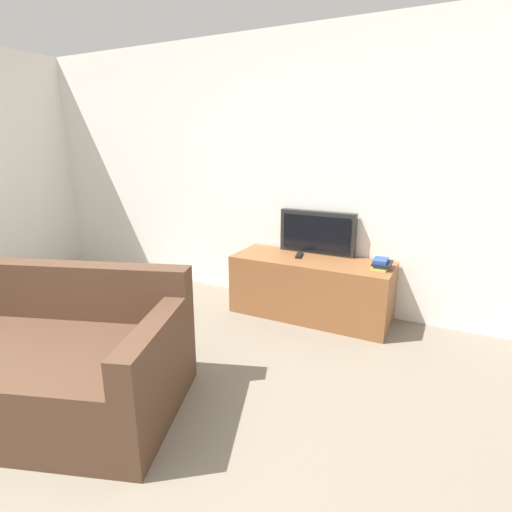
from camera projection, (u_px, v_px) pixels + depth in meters
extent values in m
cube|color=white|center=(280.00, 173.00, 3.95)|extent=(9.00, 0.06, 2.60)
cube|color=brown|center=(311.00, 288.00, 3.74)|extent=(1.46, 0.54, 0.56)
cube|color=black|center=(317.00, 232.00, 3.82)|extent=(0.73, 0.08, 0.41)
cube|color=black|center=(316.00, 233.00, 3.78)|extent=(0.65, 0.01, 0.33)
cube|color=#4C3323|center=(19.00, 374.00, 2.45)|extent=(2.17, 1.56, 0.44)
cube|color=#4C3323|center=(50.00, 289.00, 2.72)|extent=(1.91, 0.80, 0.37)
cube|color=#4C3323|center=(160.00, 370.00, 2.31)|extent=(0.45, 0.95, 0.65)
cube|color=gold|center=(380.00, 267.00, 3.40)|extent=(0.14, 0.20, 0.02)
cube|color=#23478E|center=(381.00, 265.00, 3.39)|extent=(0.12, 0.20, 0.02)
cube|color=black|center=(382.00, 263.00, 3.39)|extent=(0.16, 0.22, 0.02)
cube|color=#23478E|center=(381.00, 261.00, 3.38)|extent=(0.12, 0.17, 0.03)
cube|color=black|center=(299.00, 255.00, 3.77)|extent=(0.09, 0.19, 0.02)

